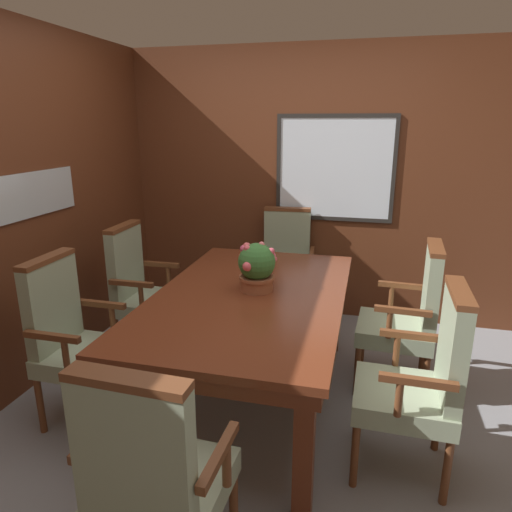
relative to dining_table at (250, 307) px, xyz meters
name	(u,v)px	position (x,y,z in m)	size (l,w,h in m)	color
ground_plane	(237,426)	(-0.01, -0.29, -0.67)	(14.00, 14.00, 0.00)	gray
wall_back	(294,186)	(0.00, 1.61, 0.55)	(7.20, 0.08, 2.45)	#5B2D19
dining_table	(250,307)	(0.00, 0.00, 0.00)	(1.16, 1.92, 0.76)	maroon
chair_head_near	(154,478)	(-0.01, -1.36, -0.12)	(0.53, 0.51, 1.04)	brown
chair_right_far	(409,314)	(0.99, 0.40, -0.12)	(0.52, 0.53, 1.04)	brown
chair_left_far	(142,287)	(-1.00, 0.45, -0.12)	(0.50, 0.52, 1.04)	brown
chair_left_near	(74,336)	(-0.99, -0.42, -0.12)	(0.50, 0.52, 1.04)	brown
chair_head_far	(285,263)	(-0.02, 1.35, -0.12)	(0.54, 0.53, 1.04)	brown
chair_right_near	(422,378)	(1.01, -0.41, -0.12)	(0.51, 0.52, 1.04)	brown
potted_plant	(257,266)	(0.02, 0.07, 0.25)	(0.25, 0.26, 0.32)	#9E5638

